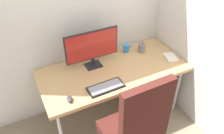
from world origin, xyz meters
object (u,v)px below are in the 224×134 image
Objects in this scene: monitor at (92,47)px; pen_holder at (142,48)px; filing_cabinet at (147,82)px; keyboard at (106,87)px; mouse at (70,99)px; office_chair at (135,128)px; coffee_mug at (126,48)px; notebook at (171,57)px.

monitor reaches higher than pen_holder.
keyboard is at bearing -158.44° from filing_cabinet.
pen_holder is (-0.06, 0.12, 0.49)m from filing_cabinet.
mouse reaches higher than keyboard.
keyboard is 4.09× the size of mouse.
keyboard reaches higher than filing_cabinet.
pen_holder is (0.65, 0.95, 0.14)m from office_chair.
mouse is (-0.44, 0.51, 0.10)m from office_chair.
keyboard is 0.39m from mouse.
coffee_mug is (0.49, 0.08, -0.20)m from monitor.
office_chair is at bearing -38.32° from mouse.
office_chair is 3.23× the size of keyboard.
mouse is 1.05m from coffee_mug.
mouse is (-1.15, -0.31, 0.46)m from filing_cabinet.
mouse is 1.17m from pen_holder.
pen_holder is (0.66, 0.00, -0.20)m from monitor.
notebook is 0.56m from coffee_mug.
mouse is at bearing -134.75° from monitor.
keyboard is 0.95m from notebook.
office_chair reaches higher than mouse.
office_chair is 7.21× the size of pen_holder.
office_chair is 0.54m from keyboard.
office_chair reaches higher than filing_cabinet.
office_chair reaches higher than pen_holder.
filing_cabinet is at bearing -40.38° from coffee_mug.
coffee_mug is at bearing 9.66° from monitor.
keyboard is (-0.76, -0.30, 0.45)m from filing_cabinet.
coffee_mug is (0.52, 0.50, 0.04)m from keyboard.
filing_cabinet is 6.05× the size of mouse.
coffee_mug is (0.47, 1.03, 0.13)m from office_chair.
coffee_mug is at bearing 40.23° from mouse.
filing_cabinet is 1.01m from monitor.
pen_holder is at bearing 0.05° from monitor.
office_chair is at bearing -114.62° from coffee_mug.
office_chair is 2.03× the size of monitor.
notebook is (1.33, 0.14, -0.01)m from mouse.
monitor is (-0.73, 0.12, 0.70)m from filing_cabinet.
filing_cabinet is at bearing -62.65° from pen_holder.
filing_cabinet is at bearing 25.97° from mouse.
pen_holder reaches higher than keyboard.
coffee_mug is (-0.24, 0.20, 0.49)m from filing_cabinet.
office_chair is 2.18× the size of filing_cabinet.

